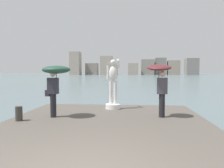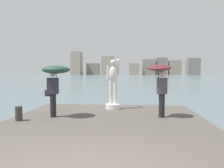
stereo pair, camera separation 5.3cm
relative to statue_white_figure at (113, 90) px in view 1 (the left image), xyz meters
name	(u,v)px [view 1 (the left image)]	position (x,y,z in m)	size (l,w,h in m)	color
ground_plane	(126,82)	(-0.03, 33.33, -1.25)	(400.00, 400.00, 0.00)	slate
pier	(99,143)	(-0.03, -4.24, -1.05)	(7.05, 10.85, 0.40)	#564F47
statue_white_figure	(113,90)	(0.00, 0.00, 0.00)	(0.69, 0.91, 2.28)	white
onlooker_left	(55,76)	(-2.00, -1.99, 0.71)	(1.05, 1.06, 1.94)	black
onlooker_right	(160,77)	(1.90, -1.66, 0.65)	(0.98, 1.00, 2.03)	black
mooring_bollard	(19,114)	(-3.07, -2.71, -0.60)	(0.24, 0.24, 0.50)	#38332D
distant_skyline	(131,67)	(0.91, 118.98, 3.53)	(72.30, 12.54, 13.22)	#A89989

